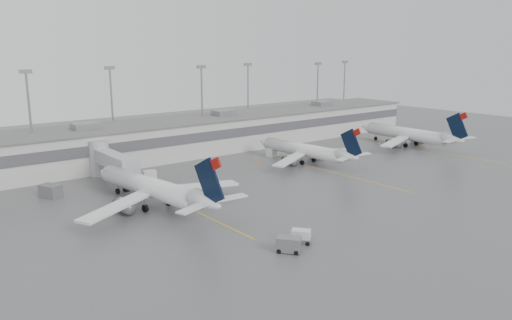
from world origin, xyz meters
TOP-DOWN VIEW (x-y plane):
  - ground at (0.00, 0.00)m, footprint 260.00×260.00m
  - terminal at (-0.01, 57.98)m, footprint 152.00×17.00m
  - light_masts at (0.00, 63.75)m, footprint 142.40×8.00m
  - jet_bridge_right at (-20.50, 45.72)m, footprint 4.00×17.20m
  - stand_markings at (-0.00, 24.00)m, footprint 105.25×40.00m
  - jet_mid_left at (-21.59, 24.24)m, footprint 28.77×32.44m
  - jet_mid_right at (18.99, 32.17)m, footprint 25.50×28.70m
  - jet_far_right at (53.08, 29.64)m, footprint 28.41×31.87m
  - baggage_tug at (-13.54, -0.55)m, footprint 3.04×3.24m
  - baggage_cart at (-16.74, -1.75)m, footprint 3.19×3.41m
  - gse_uld_b at (-14.18, 40.91)m, footprint 2.71×2.13m
  - gse_uld_c at (17.72, 42.30)m, footprint 3.05×2.42m
  - gse_loader at (-32.76, 40.29)m, footprint 3.46×4.14m
  - cone_b at (-16.69, 32.73)m, footprint 0.51×0.51m
  - cone_c at (11.84, 40.03)m, footprint 0.40×0.40m
  - cone_d at (57.52, 29.05)m, footprint 0.46×0.46m

SIDE VIEW (x-z plane):
  - ground at x=0.00m, z-range 0.00..0.00m
  - stand_markings at x=0.00m, z-range 0.00..0.01m
  - cone_c at x=11.84m, z-range 0.00..0.63m
  - cone_d at x=57.52m, z-range 0.00..0.73m
  - cone_b at x=-16.69m, z-range 0.00..0.80m
  - baggage_tug at x=-13.54m, z-range -0.20..1.59m
  - gse_uld_b at x=-14.18m, z-range 0.00..1.70m
  - gse_uld_c at x=17.72m, z-range 0.00..1.90m
  - baggage_cart at x=-16.74m, z-range 0.04..1.97m
  - gse_loader at x=-32.76m, z-range 0.00..2.22m
  - jet_mid_right at x=18.99m, z-range -1.76..7.53m
  - jet_far_right at x=53.08m, z-range -1.95..8.36m
  - jet_mid_left at x=-21.59m, z-range -1.99..8.53m
  - jet_bridge_right at x=-20.50m, z-range 0.37..7.37m
  - terminal at x=-0.01m, z-range -0.55..8.90m
  - light_masts at x=0.00m, z-range 1.73..22.33m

